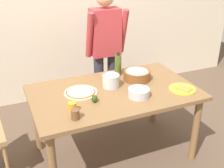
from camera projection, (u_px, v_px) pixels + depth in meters
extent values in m
plane|color=brown|center=(114.00, 153.00, 3.08)|extent=(8.00, 8.00, 0.00)
cube|color=beige|center=(67.00, 6.00, 3.84)|extent=(5.60, 0.10, 2.60)
cube|color=brown|center=(114.00, 93.00, 2.76)|extent=(1.60, 0.96, 0.04)
cylinder|color=brown|center=(195.00, 130.00, 2.84)|extent=(0.07, 0.07, 0.72)
cylinder|color=brown|center=(37.00, 121.00, 3.00)|extent=(0.07, 0.07, 0.72)
cylinder|color=brown|center=(154.00, 96.00, 3.51)|extent=(0.07, 0.07, 0.72)
cylinder|color=#2D2D38|center=(99.00, 88.00, 3.57)|extent=(0.12, 0.12, 0.85)
cylinder|color=#2D2D38|center=(112.00, 85.00, 3.63)|extent=(0.12, 0.12, 0.85)
cube|color=#B7383D|center=(105.00, 32.00, 3.30)|extent=(0.34, 0.20, 0.55)
cylinder|color=#B7383D|center=(90.00, 35.00, 3.18)|extent=(0.07, 0.21, 0.55)
cylinder|color=#B7383D|center=(123.00, 32.00, 3.33)|extent=(0.07, 0.21, 0.55)
cylinder|color=#A37A4C|center=(7.00, 165.00, 2.58)|extent=(0.04, 0.04, 0.45)
cylinder|color=#A37A4C|center=(2.00, 144.00, 2.85)|extent=(0.04, 0.04, 0.45)
cylinder|color=beige|center=(81.00, 93.00, 2.70)|extent=(0.32, 0.32, 0.01)
cylinder|color=#B22D1E|center=(81.00, 92.00, 2.70)|extent=(0.28, 0.28, 0.00)
cylinder|color=beige|center=(81.00, 91.00, 2.69)|extent=(0.26, 0.26, 0.00)
cylinder|color=gold|center=(182.00, 89.00, 2.77)|extent=(0.26, 0.26, 0.01)
cube|color=#CC8438|center=(184.00, 89.00, 2.75)|extent=(0.15, 0.17, 0.01)
cylinder|color=brown|center=(137.00, 75.00, 2.96)|extent=(0.28, 0.28, 0.10)
ellipsoid|color=beige|center=(137.00, 72.00, 2.94)|extent=(0.25, 0.25, 0.05)
cylinder|color=#B7B7BC|center=(139.00, 93.00, 2.62)|extent=(0.20, 0.20, 0.08)
cylinder|color=#47561E|center=(118.00, 65.00, 3.05)|extent=(0.07, 0.07, 0.22)
cylinder|color=black|center=(118.00, 54.00, 3.00)|extent=(0.03, 0.03, 0.04)
cylinder|color=#B7B7BC|center=(111.00, 81.00, 2.80)|extent=(0.17, 0.17, 0.12)
torus|color=#A5A5AD|center=(111.00, 75.00, 2.78)|extent=(0.17, 0.17, 0.01)
cylinder|color=orange|center=(72.00, 107.00, 2.38)|extent=(0.07, 0.07, 0.08)
cylinder|color=brown|center=(75.00, 114.00, 2.27)|extent=(0.07, 0.07, 0.08)
ellipsoid|color=#2D4219|center=(94.00, 99.00, 2.53)|extent=(0.06, 0.06, 0.07)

